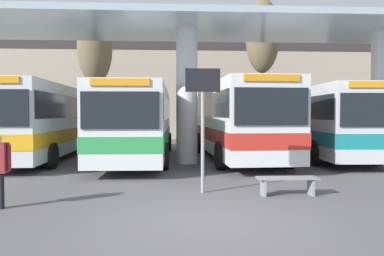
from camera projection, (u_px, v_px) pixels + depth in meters
name	position (u px, v px, depth m)	size (l,w,h in m)	color
ground_plane	(206.00, 220.00, 7.21)	(100.00, 100.00, 0.00)	#565456
townhouse_backdrop	(179.00, 71.00, 30.86)	(40.00, 0.58, 9.59)	tan
station_canopy	(187.00, 48.00, 15.33)	(21.58, 5.33, 5.76)	silver
transit_bus_left_bay	(44.00, 119.00, 16.94)	(2.89, 10.46, 3.26)	silver
transit_bus_center_bay	(140.00, 120.00, 17.25)	(2.94, 12.15, 3.14)	silver
transit_bus_right_bay	(237.00, 118.00, 16.82)	(3.17, 10.19, 3.32)	white
transit_bus_far_right_bay	(316.00, 119.00, 18.21)	(3.05, 11.36, 3.18)	silver
waiting_bench_far_platform	(287.00, 182.00, 9.35)	(1.52, 0.44, 0.46)	gray
info_sign_platform	(203.00, 105.00, 9.62)	(0.90, 0.09, 3.21)	gray
poplar_tree_behind_left	(95.00, 48.00, 24.06)	(2.23, 2.23, 8.84)	#473A2B
poplar_tree_behind_right	(262.00, 37.00, 25.40)	(2.30, 2.30, 9.88)	#473A2B
parked_car_street	(81.00, 127.00, 27.97)	(4.28, 2.23, 2.22)	black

